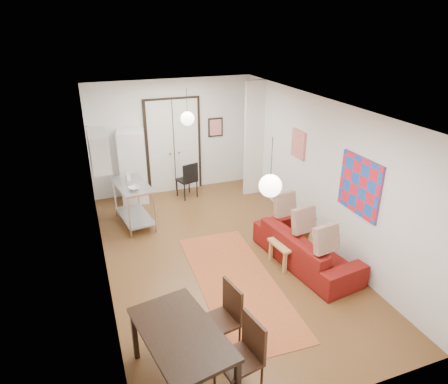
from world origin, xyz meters
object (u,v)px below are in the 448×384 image
object	(u,v)px
coffee_table	(299,242)
black_side_chair	(186,176)
kitchen_counter	(133,198)
sofa	(306,247)
fridge	(133,167)
dining_table	(181,338)
dining_chair_far	(235,348)
dining_chair_near	(216,311)

from	to	relation	value
coffee_table	black_side_chair	bearing A→B (deg)	107.85
coffee_table	kitchen_counter	xyz separation A→B (m)	(-2.66, 2.54, 0.23)
sofa	fridge	world-z (taller)	fridge
dining_table	coffee_table	bearing A→B (deg)	35.15
kitchen_counter	black_side_chair	distance (m)	1.86
dining_chair_far	sofa	bearing A→B (deg)	121.91
kitchen_counter	sofa	bearing A→B (deg)	-52.22
coffee_table	dining_table	bearing A→B (deg)	-144.85
coffee_table	black_side_chair	xyz separation A→B (m)	(-1.18, 3.67, 0.15)
kitchen_counter	dining_chair_far	bearing A→B (deg)	-92.00
dining_chair_near	dining_chair_far	bearing A→B (deg)	-10.65
kitchen_counter	dining_chair_far	xyz separation A→B (m)	(0.50, -4.74, -0.04)
sofa	coffee_table	xyz separation A→B (m)	(-0.09, 0.13, 0.07)
fridge	dining_table	xyz separation A→B (m)	(-0.31, -5.77, -0.17)
dining_chair_near	coffee_table	bearing A→B (deg)	113.96
black_side_chair	dining_chair_near	bearing A→B (deg)	62.04
coffee_table	fridge	size ratio (longest dim) A/B	0.61
dining_chair_far	dining_chair_near	bearing A→B (deg)	169.35
black_side_chair	kitchen_counter	bearing A→B (deg)	19.98
coffee_table	kitchen_counter	bearing A→B (deg)	136.28
sofa	fridge	size ratio (longest dim) A/B	1.27
fridge	black_side_chair	world-z (taller)	fridge
sofa	dining_chair_near	xyz separation A→B (m)	(-2.25, -1.36, 0.26)
sofa	fridge	xyz separation A→B (m)	(-2.54, 3.96, 0.57)
fridge	kitchen_counter	bearing A→B (deg)	-91.29
fridge	coffee_table	bearing A→B (deg)	-49.39
kitchen_counter	black_side_chair	world-z (taller)	kitchen_counter
coffee_table	fridge	xyz separation A→B (m)	(-2.45, 3.83, 0.50)
dining_table	dining_chair_far	distance (m)	0.66
fridge	dining_chair_far	xyz separation A→B (m)	(0.29, -6.02, -0.31)
coffee_table	dining_chair_far	world-z (taller)	dining_chair_far
dining_table	dining_chair_near	distance (m)	0.76
coffee_table	dining_table	world-z (taller)	dining_table
kitchen_counter	fridge	xyz separation A→B (m)	(0.21, 1.29, 0.27)
fridge	sofa	bearing A→B (deg)	-49.35
kitchen_counter	dining_table	bearing A→B (deg)	-99.30
coffee_table	dining_chair_far	distance (m)	3.09
kitchen_counter	dining_chair_far	size ratio (longest dim) A/B	1.31
coffee_table	sofa	bearing A→B (deg)	-56.20
dining_chair_far	fridge	bearing A→B (deg)	172.08
dining_table	black_side_chair	bearing A→B (deg)	74.25
dining_table	kitchen_counter	bearing A→B (deg)	88.70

